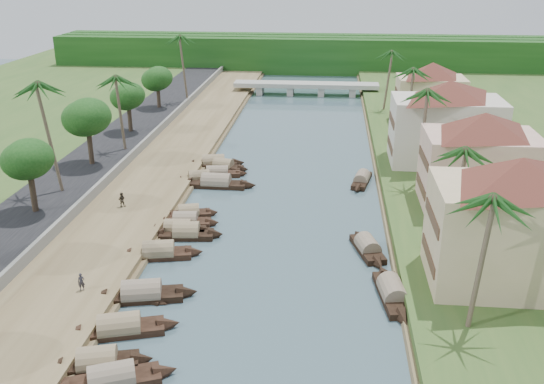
# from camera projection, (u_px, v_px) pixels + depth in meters

# --- Properties ---
(ground) EXTENTS (220.00, 220.00, 0.00)m
(ground) POSITION_uv_depth(u_px,v_px,m) (267.00, 271.00, 51.56)
(ground) COLOR #3E555D
(ground) RESTS_ON ground
(left_bank) EXTENTS (10.00, 180.00, 0.80)m
(left_bank) POSITION_uv_depth(u_px,v_px,m) (150.00, 181.00, 71.45)
(left_bank) COLOR brown
(left_bank) RESTS_ON ground
(right_bank) EXTENTS (16.00, 180.00, 1.20)m
(right_bank) POSITION_uv_depth(u_px,v_px,m) (453.00, 189.00, 68.18)
(right_bank) COLOR #2F4F1F
(right_bank) RESTS_ON ground
(road) EXTENTS (8.00, 180.00, 1.40)m
(road) POSITION_uv_depth(u_px,v_px,m) (80.00, 176.00, 72.12)
(road) COLOR black
(road) RESTS_ON ground
(retaining_wall) EXTENTS (0.40, 180.00, 1.10)m
(retaining_wall) POSITION_uv_depth(u_px,v_px,m) (115.00, 172.00, 71.49)
(retaining_wall) COLOR slate
(retaining_wall) RESTS_ON left_bank
(treeline) EXTENTS (120.00, 14.00, 8.00)m
(treeline) POSITION_uv_depth(u_px,v_px,m) (312.00, 54.00, 142.98)
(treeline) COLOR #113B10
(treeline) RESTS_ON ground
(bridge) EXTENTS (28.00, 4.00, 2.40)m
(bridge) POSITION_uv_depth(u_px,v_px,m) (306.00, 86.00, 117.80)
(bridge) COLOR gray
(bridge) RESTS_ON ground
(building_near) EXTENTS (14.85, 14.85, 10.20)m
(building_near) POSITION_uv_depth(u_px,v_px,m) (514.00, 221.00, 45.67)
(building_near) COLOR #D3B58D
(building_near) RESTS_ON right_bank
(building_mid) EXTENTS (14.11, 14.11, 9.70)m
(building_mid) POSITION_uv_depth(u_px,v_px,m) (480.00, 159.00, 60.53)
(building_mid) COLOR beige
(building_mid) RESTS_ON right_bank
(building_far) EXTENTS (15.59, 15.59, 10.20)m
(building_far) POSITION_uv_depth(u_px,v_px,m) (446.00, 122.00, 73.53)
(building_far) COLOR beige
(building_far) RESTS_ON right_bank
(building_distant) EXTENTS (12.62, 12.62, 9.20)m
(building_distant) POSITION_uv_depth(u_px,v_px,m) (430.00, 92.00, 92.19)
(building_distant) COLOR #D3B58D
(building_distant) RESTS_ON right_bank
(sampan_0) EXTENTS (8.35, 4.77, 2.20)m
(sampan_0) POSITION_uv_depth(u_px,v_px,m) (112.00, 380.00, 37.60)
(sampan_0) COLOR black
(sampan_0) RESTS_ON ground
(sampan_1) EXTENTS (7.52, 3.46, 2.19)m
(sampan_1) POSITION_uv_depth(u_px,v_px,m) (98.00, 362.00, 39.21)
(sampan_1) COLOR black
(sampan_1) RESTS_ON ground
(sampan_2) EXTENTS (8.85, 4.20, 2.29)m
(sampan_2) POSITION_uv_depth(u_px,v_px,m) (120.00, 328.00, 42.84)
(sampan_2) COLOR black
(sampan_2) RESTS_ON ground
(sampan_3) EXTENTS (9.07, 3.72, 2.37)m
(sampan_3) POSITION_uv_depth(u_px,v_px,m) (142.00, 294.00, 47.21)
(sampan_3) COLOR black
(sampan_3) RESTS_ON ground
(sampan_4) EXTENTS (8.26, 3.36, 2.29)m
(sampan_4) POSITION_uv_depth(u_px,v_px,m) (159.00, 253.00, 53.83)
(sampan_4) COLOR black
(sampan_4) RESTS_ON ground
(sampan_5) EXTENTS (7.34, 2.46, 2.30)m
(sampan_5) POSITION_uv_depth(u_px,v_px,m) (187.00, 233.00, 57.66)
(sampan_5) COLOR black
(sampan_5) RESTS_ON ground
(sampan_6) EXTENTS (7.01, 2.19, 2.08)m
(sampan_6) POSITION_uv_depth(u_px,v_px,m) (186.00, 222.00, 60.25)
(sampan_6) COLOR black
(sampan_6) RESTS_ON ground
(sampan_7) EXTENTS (7.50, 1.97, 2.01)m
(sampan_7) POSITION_uv_depth(u_px,v_px,m) (178.00, 229.00, 58.55)
(sampan_7) COLOR black
(sampan_7) RESTS_ON ground
(sampan_8) EXTENTS (6.39, 3.15, 1.97)m
(sampan_8) POSITION_uv_depth(u_px,v_px,m) (189.00, 213.00, 62.21)
(sampan_8) COLOR black
(sampan_8) RESTS_ON ground
(sampan_9) EXTENTS (9.72, 2.25, 2.42)m
(sampan_9) POSITION_uv_depth(u_px,v_px,m) (216.00, 183.00, 70.56)
(sampan_9) COLOR black
(sampan_9) RESTS_ON ground
(sampan_10) EXTENTS (7.30, 3.68, 2.01)m
(sampan_10) POSITION_uv_depth(u_px,v_px,m) (199.00, 179.00, 72.08)
(sampan_10) COLOR black
(sampan_10) RESTS_ON ground
(sampan_11) EXTENTS (7.06, 2.91, 2.01)m
(sampan_11) POSITION_uv_depth(u_px,v_px,m) (223.00, 166.00, 76.34)
(sampan_11) COLOR black
(sampan_11) RESTS_ON ground
(sampan_12) EXTENTS (7.80, 2.50, 1.88)m
(sampan_12) POSITION_uv_depth(u_px,v_px,m) (217.00, 173.00, 73.91)
(sampan_12) COLOR black
(sampan_12) RESTS_ON ground
(sampan_13) EXTENTS (8.40, 3.49, 2.25)m
(sampan_13) POSITION_uv_depth(u_px,v_px,m) (214.00, 163.00, 77.53)
(sampan_13) COLOR black
(sampan_13) RESTS_ON ground
(sampan_14) EXTENTS (2.97, 9.33, 2.22)m
(sampan_14) POSITION_uv_depth(u_px,v_px,m) (392.00, 293.00, 47.35)
(sampan_14) COLOR black
(sampan_14) RESTS_ON ground
(sampan_15) EXTENTS (3.61, 7.90, 2.10)m
(sampan_15) POSITION_uv_depth(u_px,v_px,m) (368.00, 248.00, 54.81)
(sampan_15) COLOR black
(sampan_15) RESTS_ON ground
(sampan_16) EXTENTS (3.05, 8.01, 1.96)m
(sampan_16) POSITION_uv_depth(u_px,v_px,m) (362.00, 180.00, 71.73)
(sampan_16) COLOR black
(sampan_16) RESTS_ON ground
(canoe_1) EXTENTS (4.86, 2.00, 0.78)m
(canoe_1) POSITION_uv_depth(u_px,v_px,m) (141.00, 299.00, 47.20)
(canoe_1) COLOR black
(canoe_1) RESTS_ON ground
(canoe_2) EXTENTS (5.49, 1.52, 0.79)m
(canoe_2) POSITION_uv_depth(u_px,v_px,m) (203.00, 177.00, 73.70)
(canoe_2) COLOR black
(canoe_2) RESTS_ON ground
(palm_0) EXTENTS (3.20, 3.20, 11.11)m
(palm_0) POSITION_uv_depth(u_px,v_px,m) (487.00, 201.00, 38.35)
(palm_0) COLOR brown
(palm_0) RESTS_ON ground
(palm_1) EXTENTS (3.20, 3.20, 9.95)m
(palm_1) POSITION_uv_depth(u_px,v_px,m) (459.00, 152.00, 51.84)
(palm_1) COLOR brown
(palm_1) RESTS_ON ground
(palm_2) EXTENTS (3.20, 3.20, 12.07)m
(palm_2) POSITION_uv_depth(u_px,v_px,m) (426.00, 93.00, 64.54)
(palm_2) COLOR brown
(palm_2) RESTS_ON ground
(palm_3) EXTENTS (3.20, 3.20, 11.04)m
(palm_3) POSITION_uv_depth(u_px,v_px,m) (413.00, 71.00, 83.40)
(palm_3) COLOR brown
(palm_3) RESTS_ON ground
(palm_5) EXTENTS (3.20, 3.20, 13.16)m
(palm_5) POSITION_uv_depth(u_px,v_px,m) (46.00, 87.00, 61.55)
(palm_5) COLOR brown
(palm_5) RESTS_ON ground
(palm_6) EXTENTS (3.20, 3.20, 11.05)m
(palm_6) POSITION_uv_depth(u_px,v_px,m) (118.00, 79.00, 76.62)
(palm_6) COLOR brown
(palm_6) RESTS_ON ground
(palm_7) EXTENTS (3.20, 3.20, 11.13)m
(palm_7) POSITION_uv_depth(u_px,v_px,m) (388.00, 53.00, 98.63)
(palm_7) COLOR brown
(palm_7) RESTS_ON ground
(palm_8) EXTENTS (3.20, 3.20, 12.70)m
(palm_8) POSITION_uv_depth(u_px,v_px,m) (183.00, 38.00, 103.17)
(palm_8) COLOR brown
(palm_8) RESTS_ON ground
(tree_2) EXTENTS (4.63, 4.63, 7.30)m
(tree_2) POSITION_uv_depth(u_px,v_px,m) (28.00, 160.00, 58.43)
(tree_2) COLOR #3E2F23
(tree_2) RESTS_ON ground
(tree_3) EXTENTS (5.31, 5.31, 7.99)m
(tree_3) POSITION_uv_depth(u_px,v_px,m) (87.00, 118.00, 72.25)
(tree_3) COLOR #3E2F23
(tree_3) RESTS_ON ground
(tree_4) EXTENTS (4.47, 4.47, 6.95)m
(tree_4) POSITION_uv_depth(u_px,v_px,m) (128.00, 97.00, 86.53)
(tree_4) COLOR #3E2F23
(tree_4) RESTS_ON ground
(tree_5) EXTENTS (4.62, 4.62, 6.71)m
(tree_5) POSITION_uv_depth(u_px,v_px,m) (157.00, 79.00, 100.84)
(tree_5) COLOR #3E2F23
(tree_5) RESTS_ON ground
(tree_6) EXTENTS (4.37, 4.37, 6.62)m
(tree_6) POSITION_uv_depth(u_px,v_px,m) (488.00, 126.00, 73.36)
(tree_6) COLOR #3E2F23
(tree_6) RESTS_ON ground
(person_near) EXTENTS (0.60, 0.48, 1.44)m
(person_near) POSITION_uv_depth(u_px,v_px,m) (81.00, 282.00, 46.79)
(person_near) COLOR #26252D
(person_near) RESTS_ON left_bank
(person_far) EXTENTS (0.81, 0.67, 1.53)m
(person_far) POSITION_uv_depth(u_px,v_px,m) (122.00, 200.00, 62.70)
(person_far) COLOR #332D23
(person_far) RESTS_ON left_bank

